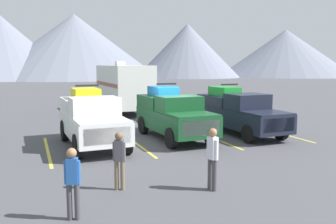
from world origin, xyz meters
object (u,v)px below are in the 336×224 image
(person_b, at_px, (72,179))
(person_c, at_px, (212,155))
(pickup_truck_b, at_px, (173,114))
(person_a, at_px, (119,157))
(pickup_truck_a, at_px, (91,118))
(pickup_truck_c, at_px, (238,111))
(camper_trailer_a, at_px, (124,86))

(person_b, bearing_deg, person_c, 9.38)
(pickup_truck_b, bearing_deg, person_a, -123.09)
(pickup_truck_a, bearing_deg, person_a, -91.78)
(pickup_truck_c, bearing_deg, pickup_truck_a, -177.58)
(pickup_truck_c, xyz_separation_m, person_a, (-7.58, -6.17, -0.18))
(person_a, distance_m, person_b, 2.12)
(person_a, relative_size, person_c, 0.94)
(person_b, bearing_deg, pickup_truck_c, 40.64)
(pickup_truck_a, bearing_deg, pickup_truck_c, 2.42)
(pickup_truck_c, distance_m, person_a, 9.78)
(pickup_truck_c, relative_size, person_c, 3.34)
(pickup_truck_a, relative_size, person_b, 3.23)
(person_a, xyz_separation_m, person_c, (2.40, -0.94, 0.06))
(person_b, height_order, person_c, person_c)
(pickup_truck_b, relative_size, pickup_truck_c, 0.91)
(pickup_truck_c, height_order, person_a, pickup_truck_c)
(person_b, distance_m, person_c, 3.88)
(camper_trailer_a, distance_m, person_a, 16.28)
(pickup_truck_b, xyz_separation_m, pickup_truck_c, (3.54, -0.03, -0.04))
(pickup_truck_a, height_order, person_b, pickup_truck_a)
(camper_trailer_a, bearing_deg, person_b, -107.69)
(camper_trailer_a, relative_size, person_a, 4.76)
(person_b, bearing_deg, person_a, 47.60)
(pickup_truck_c, bearing_deg, person_a, -140.86)
(pickup_truck_a, height_order, person_c, pickup_truck_a)
(pickup_truck_b, distance_m, person_c, 7.33)
(pickup_truck_b, bearing_deg, pickup_truck_a, -174.89)
(pickup_truck_a, height_order, pickup_truck_c, pickup_truck_a)
(person_b, bearing_deg, camper_trailer_a, 72.31)
(pickup_truck_c, xyz_separation_m, camper_trailer_a, (-3.50, 9.55, 0.82))
(pickup_truck_b, relative_size, person_b, 3.21)
(pickup_truck_a, xyz_separation_m, person_a, (-0.18, -5.86, -0.26))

